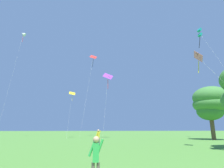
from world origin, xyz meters
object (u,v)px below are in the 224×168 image
at_px(kite_yellow_diamond, 72,95).
at_px(person_in_blue_jacket, 98,136).
at_px(kite_pink_low, 200,60).
at_px(kite_teal_box, 200,33).
at_px(kite_white_distant, 23,34).
at_px(tree_left_oak, 211,103).
at_px(kite_red_high, 93,60).
at_px(kite_purple_streamer, 108,79).
at_px(person_with_spool, 96,157).

relative_size(kite_yellow_diamond, person_in_blue_jacket, 5.76).
distance_m(kite_pink_low, kite_yellow_diamond, 28.30).
height_order(kite_pink_low, kite_teal_box, kite_teal_box).
xyz_separation_m(kite_white_distant, tree_left_oak, (38.71, -17.06, -19.70)).
bearing_deg(person_in_blue_jacket, kite_white_distant, 124.18).
bearing_deg(kite_teal_box, kite_pink_low, -127.36).
relative_size(kite_red_high, tree_left_oak, 2.43).
xyz_separation_m(kite_white_distant, kite_pink_low, (28.65, -29.65, -17.12)).
relative_size(kite_yellow_diamond, kite_teal_box, 0.43).
bearing_deg(kite_purple_streamer, kite_pink_low, -70.77).
distance_m(kite_white_distant, kite_pink_low, 44.65).
bearing_deg(person_in_blue_jacket, kite_purple_streamer, 80.01).
height_order(person_in_blue_jacket, tree_left_oak, tree_left_oak).
bearing_deg(kite_purple_streamer, tree_left_oak, -25.45).
height_order(kite_purple_streamer, tree_left_oak, kite_purple_streamer).
bearing_deg(kite_teal_box, tree_left_oak, -122.34).
bearing_deg(kite_teal_box, kite_purple_streamer, 166.02).
distance_m(kite_white_distant, person_with_spool, 50.37).
xyz_separation_m(kite_yellow_diamond, person_in_blue_jacket, (4.40, -21.25, -8.04)).
xyz_separation_m(kite_red_high, tree_left_oak, (20.24, -18.86, -14.19)).
bearing_deg(tree_left_oak, kite_purple_streamer, 154.55).
xyz_separation_m(kite_red_high, kite_teal_box, (22.39, -15.46, 1.53)).
xyz_separation_m(kite_white_distant, kite_purple_streamer, (21.38, -8.81, -13.75)).
height_order(kite_purple_streamer, kite_teal_box, kite_teal_box).
height_order(kite_pink_low, person_with_spool, kite_pink_low).
relative_size(person_with_spool, tree_left_oak, 0.17).
height_order(kite_pink_low, kite_yellow_diamond, kite_yellow_diamond).
relative_size(kite_pink_low, kite_teal_box, 0.43).
bearing_deg(kite_yellow_diamond, tree_left_oak, -24.78).
distance_m(kite_red_high, kite_purple_streamer, 13.75).
bearing_deg(kite_teal_box, person_with_spool, -131.80).
distance_m(kite_red_high, tree_left_oak, 31.10).
bearing_deg(kite_pink_low, tree_left_oak, 51.39).
bearing_deg(kite_pink_low, kite_purple_streamer, 109.23).
xyz_separation_m(kite_pink_low, kite_teal_box, (12.21, 15.99, 13.15)).
bearing_deg(person_with_spool, kite_purple_streamer, 82.32).
relative_size(kite_purple_streamer, person_in_blue_jacket, 7.96).
height_order(kite_red_high, tree_left_oak, kite_red_high).
bearing_deg(kite_yellow_diamond, person_in_blue_jacket, -78.30).
height_order(kite_white_distant, person_with_spool, kite_white_distant).
bearing_deg(kite_purple_streamer, kite_teal_box, -13.98).
distance_m(kite_pink_low, person_with_spool, 17.50).
bearing_deg(kite_purple_streamer, person_with_spool, -97.68).
xyz_separation_m(kite_red_high, kite_pink_low, (10.19, -31.46, -11.62)).
bearing_deg(kite_red_high, kite_purple_streamer, -74.65).
bearing_deg(person_in_blue_jacket, kite_pink_low, -15.20).
relative_size(kite_teal_box, person_with_spool, 15.08).
xyz_separation_m(kite_white_distant, kite_teal_box, (40.86, -13.66, -3.98)).
distance_m(kite_white_distant, tree_left_oak, 46.66).
bearing_deg(kite_white_distant, person_with_spool, -66.89).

